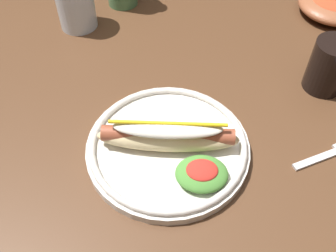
# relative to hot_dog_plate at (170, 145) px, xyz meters

# --- Properties ---
(dining_table) EXTENTS (1.39, 1.09, 0.74)m
(dining_table) POSITION_rel_hot_dog_plate_xyz_m (-0.02, 0.12, -0.10)
(dining_table) COLOR #51331E
(dining_table) RESTS_ON ground_plane
(hot_dog_plate) EXTENTS (0.27, 0.27, 0.08)m
(hot_dog_plate) POSITION_rel_hot_dog_plate_xyz_m (0.00, 0.00, 0.00)
(hot_dog_plate) COLOR silver
(hot_dog_plate) RESTS_ON dining_table
(fork) EXTENTS (0.12, 0.06, 0.00)m
(fork) POSITION_rel_hot_dog_plate_xyz_m (0.27, -0.00, -0.02)
(fork) COLOR silver
(fork) RESTS_ON dining_table
(soda_cup) EXTENTS (0.07, 0.07, 0.10)m
(soda_cup) POSITION_rel_hot_dog_plate_xyz_m (0.29, 0.16, 0.03)
(soda_cup) COLOR black
(soda_cup) RESTS_ON dining_table
(water_cup) EXTENTS (0.08, 0.08, 0.12)m
(water_cup) POSITION_rel_hot_dog_plate_xyz_m (-0.21, 0.36, 0.04)
(water_cup) COLOR silver
(water_cup) RESTS_ON dining_table
(side_bowl) EXTENTS (0.16, 0.16, 0.05)m
(side_bowl) POSITION_rel_hot_dog_plate_xyz_m (0.38, 0.41, 0.00)
(side_bowl) COLOR brown
(side_bowl) RESTS_ON dining_table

